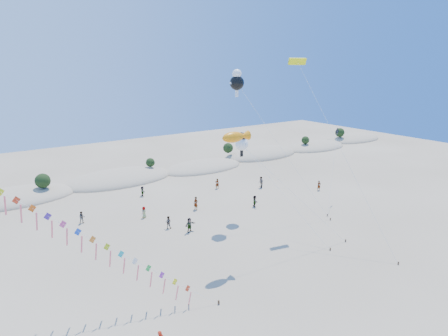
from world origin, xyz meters
TOP-DOWN VIEW (x-y plane):
  - ground at (0.00, 0.00)m, footprint 160.00×160.00m
  - dune_ridge at (1.06, 45.14)m, footprint 145.30×11.49m
  - kite_train at (-17.65, 13.70)m, footprint 24.03×13.09m
  - fish_kite at (0.98, 12.64)m, footprint 13.58×5.04m
  - cartoon_kite_low at (8.10, 21.13)m, footprint 2.74×14.18m
  - cartoon_kite_high at (7.50, 21.45)m, footprint 9.92×9.19m
  - parafoil_kite at (12.39, 16.14)m, footprint 2.28×14.93m
  - dark_kite at (21.86, 17.74)m, footprint 6.97×4.84m
  - beachgoers at (4.98, 26.20)m, footprint 34.89×16.20m

SIDE VIEW (x-z plane):
  - ground at x=0.00m, z-range 0.00..0.00m
  - dune_ridge at x=1.06m, z-range -2.67..2.90m
  - beachgoers at x=4.98m, z-range -0.10..1.76m
  - dark_kite at x=21.86m, z-range 2.26..12.73m
  - kite_train at x=-17.65m, z-range 0.22..18.72m
  - cartoon_kite_low at x=8.10m, z-range 4.18..15.17m
  - fish_kite at x=0.98m, z-range 5.94..18.93m
  - cartoon_kite_high at x=7.50m, z-range 7.87..26.47m
  - parafoil_kite at x=12.39m, z-range 9.11..28.96m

